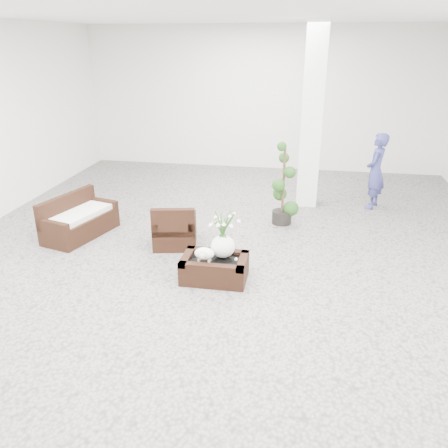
% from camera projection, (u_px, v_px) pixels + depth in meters
% --- Properties ---
extents(ground, '(11.00, 11.00, 0.00)m').
position_uv_depth(ground, '(225.00, 259.00, 7.01)').
color(ground, gray).
rests_on(ground, ground).
extents(column, '(0.40, 0.40, 3.50)m').
position_uv_depth(column, '(312.00, 117.00, 8.71)').
color(column, white).
rests_on(column, ground).
extents(coffee_table, '(0.90, 0.60, 0.31)m').
position_uv_depth(coffee_table, '(215.00, 269.00, 6.36)').
color(coffee_table, black).
rests_on(coffee_table, ground).
extents(sheep_figurine, '(0.28, 0.23, 0.21)m').
position_uv_depth(sheep_figurine, '(204.00, 255.00, 6.19)').
color(sheep_figurine, white).
rests_on(sheep_figurine, coffee_table).
extents(planter_narcissus, '(0.44, 0.44, 0.80)m').
position_uv_depth(planter_narcissus, '(223.00, 230.00, 6.22)').
color(planter_narcissus, white).
rests_on(planter_narcissus, coffee_table).
extents(tealight, '(0.04, 0.04, 0.03)m').
position_uv_depth(tealight, '(236.00, 259.00, 6.26)').
color(tealight, white).
rests_on(tealight, coffee_table).
extents(armchair, '(0.80, 0.78, 0.72)m').
position_uv_depth(armchair, '(175.00, 224.00, 7.36)').
color(armchair, black).
rests_on(armchair, ground).
extents(loveseat, '(0.96, 1.43, 0.70)m').
position_uv_depth(loveseat, '(79.00, 216.00, 7.72)').
color(loveseat, black).
rests_on(loveseat, ground).
extents(topiary, '(0.40, 0.40, 1.48)m').
position_uv_depth(topiary, '(283.00, 184.00, 8.10)').
color(topiary, '#1C4115').
rests_on(topiary, ground).
extents(shopper, '(0.53, 0.64, 1.49)m').
position_uv_depth(shopper, '(376.00, 171.00, 8.88)').
color(shopper, navy).
rests_on(shopper, ground).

